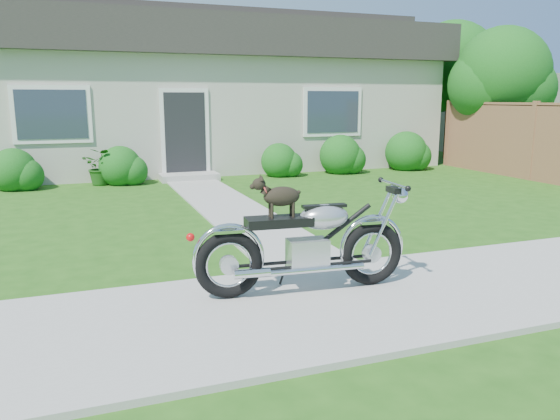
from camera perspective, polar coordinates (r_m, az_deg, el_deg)
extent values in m
plane|color=#235114|center=(6.33, 20.34, -7.14)|extent=(80.00, 80.00, 0.00)
cube|color=#9E9B93|center=(6.33, 20.35, -6.97)|extent=(24.00, 2.20, 0.04)
cube|color=#9E9B93|center=(10.02, -5.48, 0.37)|extent=(1.20, 8.00, 0.03)
cube|color=beige|center=(16.99, -6.79, 9.97)|extent=(12.00, 6.00, 3.00)
cube|color=#2D2B28|center=(17.05, -6.96, 16.70)|extent=(12.60, 6.60, 1.00)
cube|color=#2D2B28|center=(17.13, -7.02, 19.03)|extent=(12.60, 2.00, 0.60)
cube|color=black|center=(13.74, -9.87, 7.63)|extent=(1.00, 0.06, 2.10)
cube|color=#9E9B93|center=(13.49, -9.46, 3.44)|extent=(1.40, 0.70, 0.16)
cube|color=#2D3847|center=(13.49, -22.74, 9.19)|extent=(1.70, 0.05, 1.30)
cube|color=#2D3847|center=(14.96, 5.52, 10.17)|extent=(1.70, 0.05, 1.30)
cube|color=#966743|center=(14.57, 24.91, 6.36)|extent=(0.08, 6.50, 1.80)
cube|color=#966743|center=(17.01, 17.15, 7.69)|extent=(0.12, 0.12, 1.90)
cube|color=#966743|center=(14.57, 24.92, 6.56)|extent=(0.12, 0.12, 1.90)
cube|color=#966743|center=(14.53, 25.22, 9.97)|extent=(0.08, 6.50, 0.08)
cylinder|color=#3D2B1C|center=(16.81, 21.82, 7.73)|extent=(0.28, 0.28, 2.13)
sphere|color=#175616|center=(16.81, 22.23, 13.10)|extent=(2.56, 2.56, 2.56)
sphere|color=#175616|center=(16.84, 23.84, 11.51)|extent=(1.88, 1.88, 1.88)
cylinder|color=#3D2B1C|center=(19.14, 17.26, 8.82)|extent=(0.28, 0.28, 2.41)
sphere|color=#175616|center=(19.15, 17.58, 14.14)|extent=(2.89, 2.89, 2.89)
sphere|color=#175616|center=(19.14, 19.02, 12.61)|extent=(2.12, 2.12, 2.12)
sphere|color=#175616|center=(14.62, 6.31, 5.68)|extent=(1.10, 1.10, 1.10)
sphere|color=#175616|center=(13.17, -26.08, 3.70)|extent=(0.98, 0.98, 0.98)
sphere|color=#175616|center=(15.63, 13.04, 5.91)|extent=(1.15, 1.15, 1.15)
sphere|color=#175616|center=(13.95, -0.10, 5.13)|extent=(0.92, 0.92, 0.92)
sphere|color=#175616|center=(13.13, -16.35, 4.35)|extent=(0.96, 0.96, 0.96)
imported|color=#1B4C14|center=(13.15, -18.16, 4.33)|extent=(1.00, 0.97, 0.85)
imported|color=#285B19|center=(13.96, -0.61, 4.96)|extent=(0.50, 0.50, 0.69)
torus|color=black|center=(5.76, 9.54, -4.50)|extent=(0.68, 0.17, 0.67)
torus|color=black|center=(5.32, -5.36, -5.73)|extent=(0.68, 0.17, 0.67)
cube|color=#B3B4B7|center=(5.49, 2.90, -4.59)|extent=(0.42, 0.27, 0.30)
ellipsoid|color=#B3B4B7|center=(5.46, 4.63, -0.71)|extent=(0.53, 0.33, 0.26)
cube|color=black|center=(5.32, -0.14, -1.21)|extent=(0.67, 0.31, 0.09)
cube|color=silver|center=(5.67, 9.66, -1.19)|extent=(0.31, 0.16, 0.03)
cube|color=silver|center=(5.23, -5.43, -2.17)|extent=(0.31, 0.16, 0.03)
cylinder|color=silver|center=(5.70, 11.79, 2.67)|extent=(0.08, 0.60, 0.03)
sphere|color=silver|center=(5.75, 12.45, 1.52)|extent=(0.18, 0.18, 0.17)
cylinder|color=silver|center=(5.41, 3.32, -6.28)|extent=(1.10, 0.15, 0.06)
ellipsoid|color=black|center=(5.28, 0.18, 1.44)|extent=(0.38, 0.20, 0.19)
sphere|color=black|center=(5.20, -2.22, 2.72)|extent=(0.13, 0.13, 0.12)
cylinder|color=black|center=(5.32, -1.06, 0.10)|extent=(0.03, 0.03, 0.15)
cylinder|color=black|center=(5.23, -0.83, -0.08)|extent=(0.03, 0.03, 0.15)
cylinder|color=black|center=(5.37, 1.15, 0.22)|extent=(0.03, 0.03, 0.15)
cylinder|color=black|center=(5.29, 1.42, 0.04)|extent=(0.03, 0.03, 0.15)
torus|color=#D63C39|center=(5.22, -1.64, 2.16)|extent=(0.06, 0.11, 0.10)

